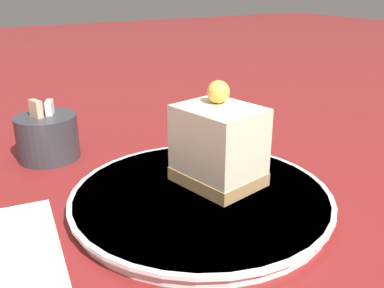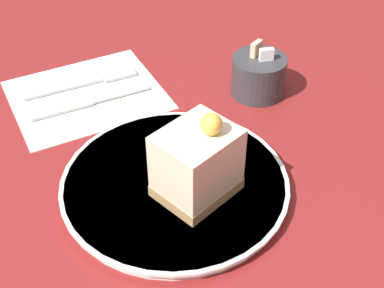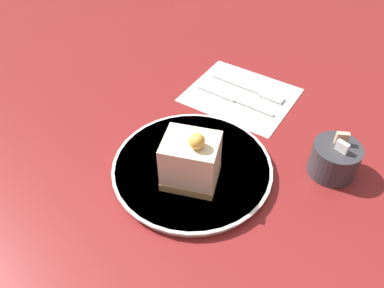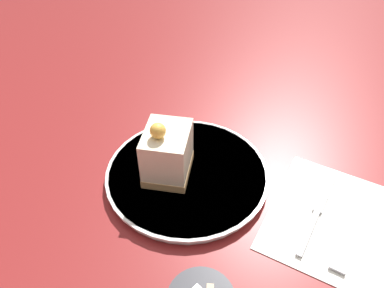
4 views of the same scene
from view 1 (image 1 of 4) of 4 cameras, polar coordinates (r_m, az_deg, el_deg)
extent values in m
plane|color=maroon|center=(0.45, 6.30, -8.78)|extent=(4.00, 4.00, 0.00)
cylinder|color=silver|center=(0.45, 1.19, -7.39)|extent=(0.26, 0.26, 0.02)
cylinder|color=silver|center=(0.45, 1.20, -6.74)|extent=(0.27, 0.27, 0.00)
cube|color=#AD8451|center=(0.46, 3.16, -4.39)|extent=(0.09, 0.10, 0.01)
cube|color=beige|center=(0.45, 3.27, 0.54)|extent=(0.08, 0.10, 0.07)
sphere|color=#EFB747|center=(0.45, 3.53, 6.95)|extent=(0.02, 0.02, 0.02)
cylinder|color=#333338|center=(0.59, -18.69, 0.86)|extent=(0.08, 0.08, 0.06)
cube|color=#D8B28C|center=(0.57, -20.09, 4.34)|extent=(0.01, 0.02, 0.02)
cube|color=white|center=(0.58, -18.46, 4.54)|extent=(0.02, 0.02, 0.02)
camera|label=2|loc=(0.65, 59.02, 33.48)|focal=50.00mm
camera|label=3|loc=(0.83, 21.86, 38.13)|focal=35.00mm
camera|label=4|loc=(0.77, -33.00, 36.96)|focal=35.00mm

